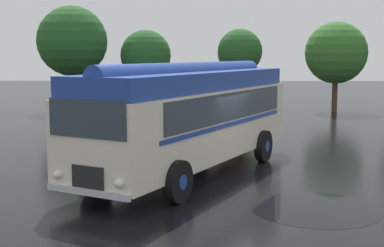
{
  "coord_description": "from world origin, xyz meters",
  "views": [
    {
      "loc": [
        -0.43,
        -16.31,
        3.72
      ],
      "look_at": [
        -0.7,
        1.66,
        1.4
      ],
      "focal_mm": 50.0,
      "sensor_mm": 36.0,
      "label": 1
    }
  ],
  "objects_px": {
    "car_near_left": "(138,105)",
    "car_mid_right": "(230,104)",
    "vintage_bus": "(191,114)",
    "car_mid_left": "(184,106)"
  },
  "relations": [
    {
      "from": "car_mid_left",
      "to": "car_mid_right",
      "type": "height_order",
      "value": "same"
    },
    {
      "from": "car_near_left",
      "to": "car_mid_right",
      "type": "xyz_separation_m",
      "value": [
        5.37,
        0.29,
        0.0
      ]
    },
    {
      "from": "car_near_left",
      "to": "car_mid_left",
      "type": "bearing_deg",
      "value": -11.16
    },
    {
      "from": "car_near_left",
      "to": "car_mid_left",
      "type": "distance_m",
      "value": 2.72
    },
    {
      "from": "vintage_bus",
      "to": "car_mid_left",
      "type": "relative_size",
      "value": 2.29
    },
    {
      "from": "vintage_bus",
      "to": "car_near_left",
      "type": "bearing_deg",
      "value": 103.19
    },
    {
      "from": "car_near_left",
      "to": "car_mid_right",
      "type": "height_order",
      "value": "same"
    },
    {
      "from": "vintage_bus",
      "to": "car_near_left",
      "type": "height_order",
      "value": "vintage_bus"
    },
    {
      "from": "car_near_left",
      "to": "car_mid_right",
      "type": "relative_size",
      "value": 1.03
    },
    {
      "from": "car_near_left",
      "to": "car_mid_right",
      "type": "bearing_deg",
      "value": 3.08
    }
  ]
}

